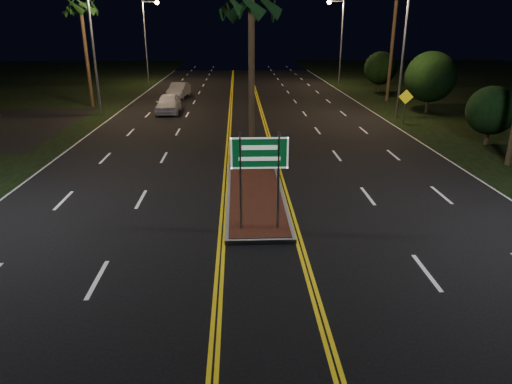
{
  "coord_description": "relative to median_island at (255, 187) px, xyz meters",
  "views": [
    {
      "loc": [
        -0.67,
        -10.86,
        6.43
      ],
      "look_at": [
        -0.16,
        1.47,
        1.9
      ],
      "focal_mm": 32.0,
      "sensor_mm": 36.0,
      "label": 1
    }
  ],
  "objects": [
    {
      "name": "ground",
      "position": [
        0.0,
        -7.0,
        -0.08
      ],
      "size": [
        120.0,
        120.0,
        0.0
      ],
      "primitive_type": "plane",
      "color": "black",
      "rests_on": "ground"
    },
    {
      "name": "median_island",
      "position": [
        0.0,
        0.0,
        0.0
      ],
      "size": [
        2.25,
        10.25,
        0.17
      ],
      "color": "gray",
      "rests_on": "ground"
    },
    {
      "name": "highway_sign",
      "position": [
        0.0,
        -4.2,
        2.32
      ],
      "size": [
        1.8,
        0.08,
        3.2
      ],
      "color": "gray",
      "rests_on": "ground"
    },
    {
      "name": "streetlight_left_mid",
      "position": [
        -10.61,
        17.0,
        5.57
      ],
      "size": [
        1.91,
        0.44,
        9.0
      ],
      "color": "gray",
      "rests_on": "ground"
    },
    {
      "name": "streetlight_left_far",
      "position": [
        -10.61,
        37.0,
        5.57
      ],
      "size": [
        1.91,
        0.44,
        9.0
      ],
      "color": "gray",
      "rests_on": "ground"
    },
    {
      "name": "streetlight_right_mid",
      "position": [
        10.61,
        15.0,
        5.57
      ],
      "size": [
        1.91,
        0.44,
        9.0
      ],
      "color": "gray",
      "rests_on": "ground"
    },
    {
      "name": "streetlight_right_far",
      "position": [
        10.61,
        35.0,
        5.57
      ],
      "size": [
        1.91,
        0.44,
        9.0
      ],
      "color": "gray",
      "rests_on": "ground"
    },
    {
      "name": "palm_median",
      "position": [
        0.0,
        3.5,
        7.19
      ],
      "size": [
        2.4,
        2.4,
        8.3
      ],
      "color": "#382819",
      "rests_on": "ground"
    },
    {
      "name": "palm_left_far",
      "position": [
        -12.8,
        21.0,
        7.66
      ],
      "size": [
        2.4,
        2.4,
        8.8
      ],
      "color": "#382819",
      "rests_on": "ground"
    },
    {
      "name": "shrub_near",
      "position": [
        13.5,
        7.0,
        1.86
      ],
      "size": [
        2.7,
        2.7,
        3.3
      ],
      "color": "#382819",
      "rests_on": "ground"
    },
    {
      "name": "shrub_mid",
      "position": [
        14.0,
        17.0,
        2.64
      ],
      "size": [
        3.78,
        3.78,
        4.62
      ],
      "color": "#382819",
      "rests_on": "ground"
    },
    {
      "name": "shrub_far",
      "position": [
        13.8,
        29.0,
        2.25
      ],
      "size": [
        3.24,
        3.24,
        3.96
      ],
      "color": "#382819",
      "rests_on": "ground"
    },
    {
      "name": "car_near",
      "position": [
        -6.02,
        17.87,
        0.76
      ],
      "size": [
        2.27,
        5.11,
        1.69
      ],
      "primitive_type": "imported",
      "rotation": [
        0.0,
        0.0,
        0.02
      ],
      "color": "white",
      "rests_on": "ground"
    },
    {
      "name": "car_far",
      "position": [
        -6.16,
        25.94,
        0.7
      ],
      "size": [
        2.56,
        4.89,
        1.56
      ],
      "primitive_type": "imported",
      "rotation": [
        0.0,
        0.0,
        -0.12
      ],
      "color": "#AFB2B9",
      "rests_on": "ground"
    },
    {
      "name": "warning_sign",
      "position": [
        10.8,
        12.98,
        1.42
      ],
      "size": [
        0.96,
        0.24,
        2.33
      ],
      "rotation": [
        0.0,
        0.0,
        -0.22
      ],
      "color": "gray",
      "rests_on": "ground"
    }
  ]
}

